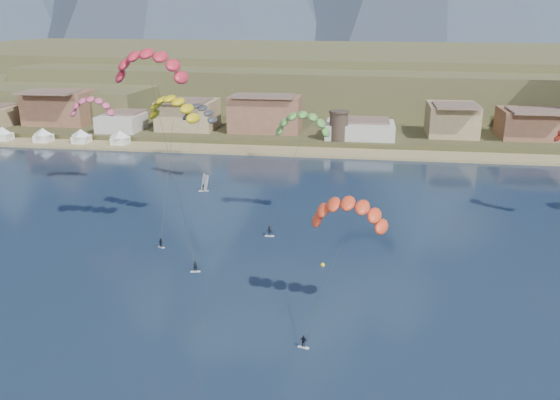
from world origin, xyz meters
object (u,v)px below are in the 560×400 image
watchtower (339,125)px  kitesurfer_red (150,61)px  kitesurfer_orange (349,208)px  windsurfer (204,186)px  buoy (323,265)px  kitesurfer_yellow (173,104)px  kitesurfer_green (302,121)px

watchtower → kitesurfer_red: 84.83m
kitesurfer_orange → windsurfer: 60.07m
buoy → kitesurfer_orange: bearing=-74.2°
watchtower → kitesurfer_yellow: kitesurfer_yellow is taller
watchtower → kitesurfer_green: 63.46m
kitesurfer_green → watchtower: bearing=86.4°
kitesurfer_red → kitesurfer_orange: (31.52, -19.39, -15.69)m
kitesurfer_green → buoy: 28.28m
watchtower → buoy: bearing=-88.8°
kitesurfer_yellow → kitesurfer_orange: (31.58, -29.00, -7.57)m
kitesurfer_red → buoy: 41.01m
kitesurfer_red → windsurfer: (-0.86, 29.49, -28.76)m
kitesurfer_yellow → kitesurfer_red: bearing=-89.6°
buoy → watchtower: bearing=91.2°
kitesurfer_red → kitesurfer_yellow: bearing=90.4°
kitesurfer_red → kitesurfer_orange: bearing=-31.6°
kitesurfer_orange → watchtower: bearing=93.3°
windsurfer → kitesurfer_yellow: bearing=-87.7°
windsurfer → kitesurfer_green: bearing=-32.1°
kitesurfer_red → buoy: bearing=-11.4°
kitesurfer_red → kitesurfer_green: (21.99, 15.13, -11.36)m
watchtower → kitesurfer_green: kitesurfer_green is taller
watchtower → kitesurfer_orange: (5.66, -96.67, 7.88)m
kitesurfer_red → windsurfer: kitesurfer_red is taller
windsurfer → kitesurfer_red: bearing=-88.3°
windsurfer → buoy: bearing=-50.9°
kitesurfer_yellow → buoy: bearing=-28.7°
kitesurfer_red → kitesurfer_orange: kitesurfer_red is taller
kitesurfer_red → kitesurfer_yellow: kitesurfer_red is taller
kitesurfer_yellow → kitesurfer_orange: size_ratio=1.42×
watchtower → kitesurfer_yellow: (-25.93, -67.67, 15.44)m
watchtower → windsurfer: size_ratio=2.33×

